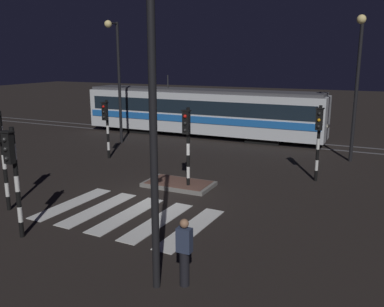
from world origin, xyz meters
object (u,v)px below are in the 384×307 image
(tram, at_px, (201,111))
(traffic_light_median_centre, at_px, (187,136))
(traffic_light_corner_far_left, at_px, (106,120))
(street_lamp_trackside_right, at_px, (358,72))
(street_lamp_near_kerb, at_px, (147,96))
(traffic_light_corner_far_right, at_px, (319,132))
(street_lamp_trackside_left, at_px, (116,68))
(pedestrian_waiting_at_kerb, at_px, (184,252))
(traffic_light_corner_near_left, at_px, (0,146))
(traffic_light_kerb_mid_left, at_px, (13,167))

(tram, bearing_deg, traffic_light_median_centre, -68.69)
(traffic_light_corner_far_left, distance_m, street_lamp_trackside_right, 13.15)
(street_lamp_near_kerb, bearing_deg, traffic_light_corner_far_right, 79.10)
(street_lamp_trackside_right, bearing_deg, traffic_light_corner_far_left, -158.69)
(street_lamp_trackside_left, bearing_deg, traffic_light_median_centre, -39.88)
(street_lamp_trackside_left, xyz_separation_m, pedestrian_waiting_at_kerb, (11.22, -13.46, -3.85))
(traffic_light_corner_near_left, relative_size, street_lamp_trackside_right, 0.49)
(traffic_light_median_centre, height_order, pedestrian_waiting_at_kerb, traffic_light_median_centre)
(traffic_light_corner_far_left, relative_size, pedestrian_waiting_at_kerb, 1.85)
(traffic_light_corner_far_left, bearing_deg, pedestrian_waiting_at_kerb, -46.08)
(traffic_light_corner_far_right, distance_m, street_lamp_trackside_right, 5.05)
(street_lamp_near_kerb, bearing_deg, traffic_light_median_centre, 109.39)
(pedestrian_waiting_at_kerb, bearing_deg, traffic_light_median_centre, 115.15)
(traffic_light_corner_far_left, height_order, tram, tram)
(traffic_light_corner_far_right, distance_m, traffic_light_median_centre, 5.80)
(street_lamp_trackside_left, bearing_deg, street_lamp_near_kerb, -52.85)
(traffic_light_kerb_mid_left, distance_m, traffic_light_median_centre, 6.93)
(traffic_light_median_centre, bearing_deg, traffic_light_corner_far_left, 153.88)
(traffic_light_corner_near_left, distance_m, pedestrian_waiting_at_kerb, 8.32)
(street_lamp_near_kerb, bearing_deg, traffic_light_corner_near_left, 162.21)
(traffic_light_kerb_mid_left, bearing_deg, pedestrian_waiting_at_kerb, -2.86)
(traffic_light_corner_far_right, bearing_deg, traffic_light_corner_far_left, -177.95)
(traffic_light_corner_near_left, height_order, tram, tram)
(traffic_light_corner_far_right, bearing_deg, pedestrian_waiting_at_kerb, -98.33)
(traffic_light_median_centre, bearing_deg, traffic_light_corner_near_left, -134.46)
(street_lamp_near_kerb, bearing_deg, street_lamp_trackside_right, 78.14)
(pedestrian_waiting_at_kerb, bearing_deg, traffic_light_corner_far_left, 133.92)
(traffic_light_corner_far_right, relative_size, street_lamp_near_kerb, 0.46)
(traffic_light_corner_near_left, xyz_separation_m, street_lamp_trackside_left, (-3.23, 11.67, 2.36))
(traffic_light_corner_far_right, xyz_separation_m, traffic_light_kerb_mid_left, (-7.24, -9.90, 0.03))
(traffic_light_corner_far_left, xyz_separation_m, traffic_light_corner_far_right, (10.93, 0.39, 0.14))
(tram, bearing_deg, street_lamp_near_kerb, -69.44)
(traffic_light_median_centre, relative_size, tram, 0.20)
(traffic_light_corner_far_left, height_order, traffic_light_corner_far_right, traffic_light_corner_far_right)
(street_lamp_trackside_left, xyz_separation_m, street_lamp_trackside_right, (13.81, 1.03, -0.08))
(street_lamp_near_kerb, height_order, tram, street_lamp_near_kerb)
(traffic_light_corner_far_right, xyz_separation_m, pedestrian_waiting_at_kerb, (-1.49, -10.19, -1.35))
(street_lamp_trackside_right, distance_m, tram, 11.05)
(street_lamp_trackside_right, bearing_deg, traffic_light_corner_near_left, -129.78)
(traffic_light_corner_near_left, bearing_deg, traffic_light_median_centre, 45.54)
(street_lamp_trackside_left, bearing_deg, traffic_light_corner_near_left, -74.51)
(traffic_light_median_centre, xyz_separation_m, street_lamp_near_kerb, (2.57, -7.30, 2.34))
(street_lamp_trackside_left, relative_size, tram, 0.44)
(street_lamp_trackside_left, bearing_deg, pedestrian_waiting_at_kerb, -50.18)
(traffic_light_corner_near_left, xyz_separation_m, traffic_light_corner_far_left, (-1.45, 8.01, -0.28))
(traffic_light_corner_near_left, xyz_separation_m, street_lamp_trackside_right, (10.57, 12.70, 2.28))
(traffic_light_median_centre, xyz_separation_m, tram, (-4.37, 11.20, -0.51))
(tram, bearing_deg, traffic_light_corner_far_right, -40.59)
(traffic_light_corner_far_left, xyz_separation_m, street_lamp_trackside_right, (12.02, 4.69, 2.56))
(traffic_light_corner_far_left, height_order, street_lamp_trackside_left, street_lamp_trackside_left)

